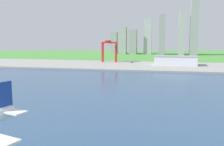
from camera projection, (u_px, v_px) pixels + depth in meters
name	position (u px, v px, depth m)	size (l,w,h in m)	color
ground_plane	(149.00, 88.00, 253.06)	(2400.00, 2400.00, 0.00)	#4A8F3D
water_bay	(143.00, 103.00, 194.96)	(840.00, 360.00, 0.15)	#2D4C70
industrial_pier	(158.00, 66.00, 436.83)	(840.00, 140.00, 2.50)	gray
port_crane_red	(109.00, 46.00, 494.81)	(28.37, 41.25, 40.89)	red
warehouse_main	(175.00, 60.00, 442.70)	(70.65, 34.95, 15.49)	silver
distant_skyline	(157.00, 35.00, 751.68)	(251.95, 55.66, 159.97)	gray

